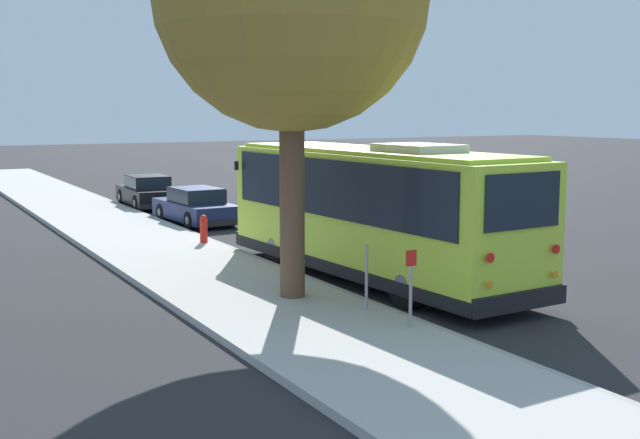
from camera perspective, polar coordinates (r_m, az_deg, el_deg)
The scene contains 11 objects.
ground_plane at distance 18.86m, azimuth 5.89°, elevation -4.43°, with size 160.00×160.00×0.00m, color #28282B.
sidewalk_slab at distance 17.00m, azimuth -4.84°, elevation -5.51°, with size 80.00×3.53×0.15m, color #B2AFA8.
curb_strip at distance 17.81m, azimuth 0.59°, elevation -4.88°, with size 80.00×0.14×0.15m, color #9D9A94.
shuttle_bus at distance 18.77m, azimuth 3.73°, elevation 0.91°, with size 9.72×3.12×3.26m.
parked_sedan_navy at distance 28.55m, azimuth -8.84°, elevation 0.89°, with size 4.32×1.89×1.27m.
parked_sedan_black at distance 33.72m, azimuth -12.18°, elevation 1.90°, with size 4.32×1.86×1.31m.
sign_post_near at distance 14.29m, azimuth 6.47°, elevation -4.84°, with size 0.06×0.22×1.39m.
sign_post_far at distance 15.50m, azimuth 3.33°, elevation -4.11°, with size 0.06×0.06×1.28m.
fire_hydrant at distance 23.52m, azimuth -8.27°, elevation -0.66°, with size 0.22×0.22×0.81m.
lane_stripe_mid at distance 20.68m, azimuth 13.63°, elevation -3.51°, with size 2.40×0.14×0.01m, color silver.
lane_stripe_ahead at distance 25.35m, azimuth 4.47°, elevation -1.24°, with size 2.40×0.14×0.01m, color silver.
Camera 1 is at (-15.13, 10.52, 3.99)m, focal length 45.00 mm.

